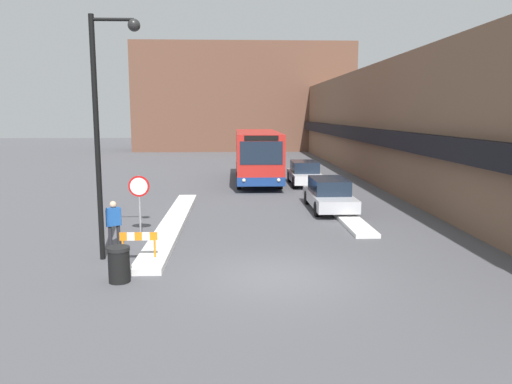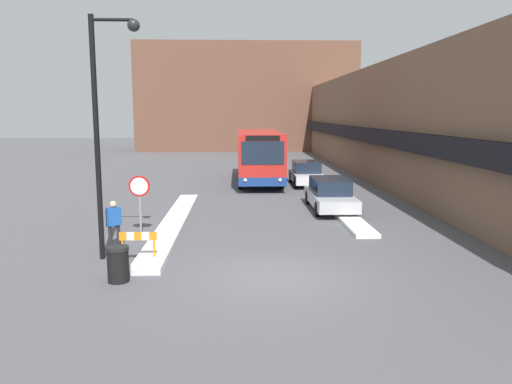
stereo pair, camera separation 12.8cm
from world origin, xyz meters
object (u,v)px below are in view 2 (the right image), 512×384
(parked_car_middle, at_px, (306,173))
(pedestrian, at_px, (114,220))
(parked_car_front, at_px, (330,194))
(construction_barricade, at_px, (138,241))
(street_lamp, at_px, (104,114))
(city_bus, at_px, (259,155))
(trash_bin, at_px, (118,264))
(stop_sign, at_px, (139,192))

(parked_car_middle, distance_m, pedestrian, 16.75)
(parked_car_front, bearing_deg, construction_barricade, -131.54)
(parked_car_middle, relative_size, construction_barricade, 3.98)
(parked_car_middle, relative_size, street_lamp, 0.61)
(city_bus, height_order, street_lamp, street_lamp)
(street_lamp, relative_size, trash_bin, 7.56)
(stop_sign, bearing_deg, city_bus, 71.00)
(city_bus, relative_size, parked_car_front, 2.09)
(pedestrian, bearing_deg, street_lamp, -115.90)
(stop_sign, relative_size, trash_bin, 2.31)
(street_lamp, bearing_deg, stop_sign, 83.52)
(city_bus, xyz_separation_m, stop_sign, (-4.89, -14.21, -0.18))
(city_bus, xyz_separation_m, parked_car_middle, (2.88, -1.49, -1.02))
(parked_car_middle, bearing_deg, trash_bin, -112.47)
(parked_car_front, distance_m, trash_bin, 12.22)
(parked_car_front, height_order, street_lamp, street_lamp)
(trash_bin, xyz_separation_m, construction_barricade, (0.20, 1.65, 0.19))
(city_bus, height_order, pedestrian, city_bus)
(city_bus, height_order, trash_bin, city_bus)
(trash_bin, bearing_deg, street_lamp, 108.94)
(parked_car_middle, distance_m, construction_barricade, 17.71)
(parked_car_middle, height_order, trash_bin, parked_car_middle)
(city_bus, relative_size, street_lamp, 1.42)
(pedestrian, xyz_separation_m, construction_barricade, (1.10, -1.63, -0.29))
(parked_car_middle, bearing_deg, city_bus, 152.70)
(street_lamp, xyz_separation_m, pedestrian, (-0.16, 1.13, -3.43))
(construction_barricade, bearing_deg, pedestrian, 123.97)
(stop_sign, height_order, pedestrian, stop_sign)
(parked_car_front, xyz_separation_m, trash_bin, (-7.38, -9.74, -0.25))
(city_bus, bearing_deg, pedestrian, -108.56)
(parked_car_middle, bearing_deg, street_lamp, -117.33)
(construction_barricade, bearing_deg, parked_car_middle, 66.11)
(trash_bin, bearing_deg, construction_barricade, 82.92)
(parked_car_middle, height_order, street_lamp, street_lamp)
(street_lamp, bearing_deg, trash_bin, -71.06)
(stop_sign, xyz_separation_m, street_lamp, (-0.34, -2.97, 2.80))
(city_bus, bearing_deg, stop_sign, -109.00)
(parked_car_front, xyz_separation_m, street_lamp, (-8.11, -7.60, 3.66))
(city_bus, bearing_deg, parked_car_middle, -27.30)
(stop_sign, bearing_deg, street_lamp, -96.48)
(pedestrian, relative_size, construction_barricade, 1.45)
(parked_car_front, xyz_separation_m, stop_sign, (-7.78, -4.63, 0.86))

